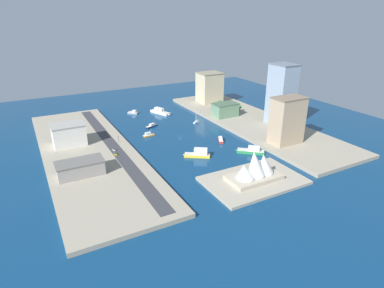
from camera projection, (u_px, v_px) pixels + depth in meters
The scene contains 24 objects.
ground_plane at pixel (180, 137), 304.25m from camera, with size 440.00×440.00×0.00m, color navy.
quay_west at pixel (251, 122), 340.73m from camera, with size 70.00×240.00×2.99m, color #9E937F.
quay_east at pixel (88, 152), 266.63m from camera, with size 70.00×240.00×2.99m, color #9E937F.
peninsula_point at pixel (254, 180), 223.70m from camera, with size 67.82×44.27×2.00m, color #A89E89.
road_strip at pixel (113, 146), 275.17m from camera, with size 9.69×228.00×0.15m, color #38383D.
patrol_launch_navy at pixel (151, 126), 328.94m from camera, with size 14.62×8.99×3.44m.
ferry_white_commuter at pixel (160, 112), 371.61m from camera, with size 16.28×28.50×6.59m.
yacht_sleek_gray at pixel (133, 112), 371.36m from camera, with size 11.77×11.94×4.21m.
sailboat_small_white at pixel (196, 122), 341.11m from camera, with size 8.44×4.56×10.79m.
water_taxi_orange at pixel (149, 135), 305.32m from camera, with size 11.59×5.46×3.73m.
ferry_yellow_fast at pixel (199, 153), 261.36m from camera, with size 20.96×16.85×7.27m.
tugboat_red at pixel (221, 139), 293.70m from camera, with size 9.84×15.08×4.12m.
ferry_green_doubledeck at pixel (251, 151), 268.56m from camera, with size 21.40×20.04×6.02m.
office_block_beige at pixel (210, 87), 402.01m from camera, with size 28.33×24.51×36.77m.
carpark_squat_concrete at pixel (80, 168), 225.58m from camera, with size 32.53×16.94×10.41m.
tower_tall_glass at pixel (281, 95), 318.85m from camera, with size 20.37×24.54×60.12m.
terminal_long_green at pixel (225, 110), 350.96m from camera, with size 26.84×17.40×14.47m.
hotel_broad_white at pixel (69, 134), 275.09m from camera, with size 27.37×20.27×18.48m.
apartment_midrise_tan at pixel (287, 120), 275.42m from camera, with size 27.90×17.80×40.52m.
van_white at pixel (114, 150), 266.28m from camera, with size 1.90×4.51×1.42m.
taxi_yellow_cab at pixel (116, 154), 257.92m from camera, with size 2.07×4.81×1.55m.
traffic_light_waterfront at pixel (118, 138), 280.35m from camera, with size 0.36×0.36×6.50m.
opera_landmark at pixel (255, 169), 220.28m from camera, with size 37.53×20.60×22.40m.
park_tree_cluster at pixel (224, 104), 374.18m from camera, with size 20.57×24.50×10.56m.
Camera 1 is at (124.64, 255.16, 110.04)m, focal length 30.17 mm.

